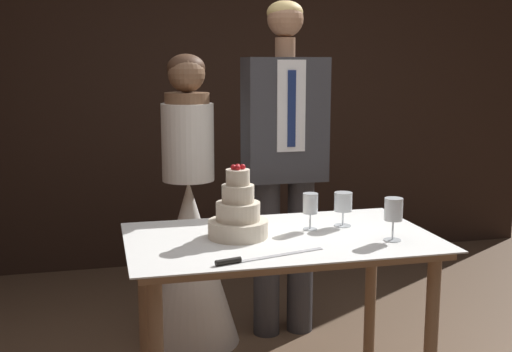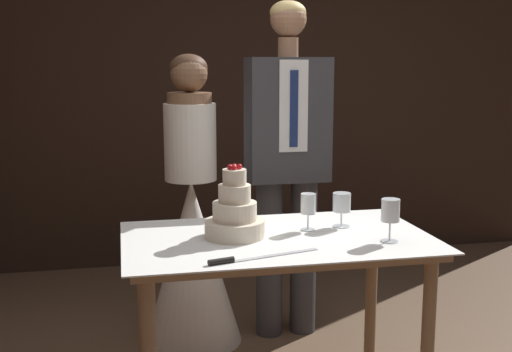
{
  "view_description": "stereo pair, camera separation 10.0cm",
  "coord_description": "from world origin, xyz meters",
  "px_view_note": "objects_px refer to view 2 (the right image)",
  "views": [
    {
      "loc": [
        -0.91,
        -2.35,
        1.55
      ],
      "look_at": [
        -0.18,
        0.6,
        1.01
      ],
      "focal_mm": 45.0,
      "sensor_mm": 36.0,
      "label": 1
    },
    {
      "loc": [
        -0.81,
        -2.37,
        1.55
      ],
      "look_at": [
        -0.18,
        0.6,
        1.01
      ],
      "focal_mm": 45.0,
      "sensor_mm": 36.0,
      "label": 2
    }
  ],
  "objects_px": {
    "cake_table": "(277,261)",
    "tiered_cake": "(235,215)",
    "cake_knife": "(244,259)",
    "wine_glass_far": "(342,204)",
    "wine_glass_middle": "(308,206)",
    "groom": "(287,154)",
    "bride": "(192,240)",
    "wine_glass_near": "(390,213)"
  },
  "relations": [
    {
      "from": "cake_knife",
      "to": "wine_glass_far",
      "type": "bearing_deg",
      "value": 22.45
    },
    {
      "from": "tiered_cake",
      "to": "wine_glass_far",
      "type": "xyz_separation_m",
      "value": [
        0.5,
        0.07,
        0.01
      ]
    },
    {
      "from": "wine_glass_near",
      "to": "wine_glass_middle",
      "type": "bearing_deg",
      "value": 137.85
    },
    {
      "from": "groom",
      "to": "tiered_cake",
      "type": "bearing_deg",
      "value": -118.19
    },
    {
      "from": "wine_glass_far",
      "to": "wine_glass_middle",
      "type": "bearing_deg",
      "value": -171.78
    },
    {
      "from": "cake_knife",
      "to": "bride",
      "type": "distance_m",
      "value": 1.19
    },
    {
      "from": "bride",
      "to": "cake_knife",
      "type": "bearing_deg",
      "value": -86.71
    },
    {
      "from": "wine_glass_middle",
      "to": "bride",
      "type": "relative_size",
      "value": 0.1
    },
    {
      "from": "wine_glass_far",
      "to": "wine_glass_near",
      "type": "bearing_deg",
      "value": -67.61
    },
    {
      "from": "cake_knife",
      "to": "wine_glass_middle",
      "type": "distance_m",
      "value": 0.53
    },
    {
      "from": "wine_glass_middle",
      "to": "wine_glass_far",
      "type": "xyz_separation_m",
      "value": [
        0.16,
        0.02,
        -0.01
      ]
    },
    {
      "from": "tiered_cake",
      "to": "cake_knife",
      "type": "relative_size",
      "value": 0.69
    },
    {
      "from": "cake_knife",
      "to": "wine_glass_far",
      "type": "xyz_separation_m",
      "value": [
        0.52,
        0.4,
        0.1
      ]
    },
    {
      "from": "groom",
      "to": "cake_table",
      "type": "bearing_deg",
      "value": -107.32
    },
    {
      "from": "cake_table",
      "to": "wine_glass_middle",
      "type": "relative_size",
      "value": 7.95
    },
    {
      "from": "cake_knife",
      "to": "wine_glass_far",
      "type": "distance_m",
      "value": 0.66
    },
    {
      "from": "wine_glass_far",
      "to": "bride",
      "type": "relative_size",
      "value": 0.1
    },
    {
      "from": "cake_table",
      "to": "wine_glass_far",
      "type": "xyz_separation_m",
      "value": [
        0.32,
        0.1,
        0.21
      ]
    },
    {
      "from": "cake_table",
      "to": "groom",
      "type": "xyz_separation_m",
      "value": [
        0.27,
        0.86,
        0.33
      ]
    },
    {
      "from": "tiered_cake",
      "to": "wine_glass_near",
      "type": "distance_m",
      "value": 0.64
    },
    {
      "from": "wine_glass_middle",
      "to": "cake_knife",
      "type": "bearing_deg",
      "value": -133.95
    },
    {
      "from": "bride",
      "to": "groom",
      "type": "bearing_deg",
      "value": -0.07
    },
    {
      "from": "groom",
      "to": "cake_knife",
      "type": "bearing_deg",
      "value": -112.12
    },
    {
      "from": "cake_table",
      "to": "tiered_cake",
      "type": "bearing_deg",
      "value": 169.91
    },
    {
      "from": "tiered_cake",
      "to": "wine_glass_middle",
      "type": "bearing_deg",
      "value": 7.67
    },
    {
      "from": "bride",
      "to": "groom",
      "type": "height_order",
      "value": "groom"
    },
    {
      "from": "bride",
      "to": "cake_table",
      "type": "bearing_deg",
      "value": -72.69
    },
    {
      "from": "cake_knife",
      "to": "tiered_cake",
      "type": "bearing_deg",
      "value": 70.75
    },
    {
      "from": "tiered_cake",
      "to": "wine_glass_near",
      "type": "height_order",
      "value": "tiered_cake"
    },
    {
      "from": "bride",
      "to": "wine_glass_near",
      "type": "bearing_deg",
      "value": -55.91
    },
    {
      "from": "cake_knife",
      "to": "cake_table",
      "type": "bearing_deg",
      "value": 40.94
    },
    {
      "from": "cake_table",
      "to": "cake_knife",
      "type": "relative_size",
      "value": 2.88
    },
    {
      "from": "cake_table",
      "to": "groom",
      "type": "relative_size",
      "value": 0.69
    },
    {
      "from": "cake_table",
      "to": "groom",
      "type": "distance_m",
      "value": 0.96
    },
    {
      "from": "tiered_cake",
      "to": "bride",
      "type": "relative_size",
      "value": 0.2
    },
    {
      "from": "cake_table",
      "to": "bride",
      "type": "distance_m",
      "value": 0.91
    },
    {
      "from": "wine_glass_far",
      "to": "bride",
      "type": "height_order",
      "value": "bride"
    },
    {
      "from": "bride",
      "to": "groom",
      "type": "relative_size",
      "value": 0.85
    },
    {
      "from": "cake_table",
      "to": "wine_glass_near",
      "type": "bearing_deg",
      "value": -21.73
    },
    {
      "from": "tiered_cake",
      "to": "wine_glass_far",
      "type": "distance_m",
      "value": 0.5
    },
    {
      "from": "cake_table",
      "to": "wine_glass_near",
      "type": "xyz_separation_m",
      "value": [
        0.43,
        -0.17,
        0.23
      ]
    },
    {
      "from": "wine_glass_middle",
      "to": "cake_table",
      "type": "bearing_deg",
      "value": -154.1
    }
  ]
}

